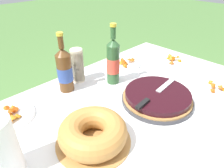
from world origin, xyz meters
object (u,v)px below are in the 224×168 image
Objects in this scene: snack_plate_right at (124,63)px; cup_stack at (78,66)px; cider_bottle_green at (113,61)px; snack_plate_far at (9,115)px; berry_tart at (157,97)px; snack_plate_near at (219,88)px; paper_towel_roll at (0,149)px; snack_plate_left at (172,60)px; cider_bottle_amber at (65,70)px; serving_knife at (155,94)px; bundt_cake at (93,133)px.

cup_stack is at bearing 171.28° from snack_plate_right.
cider_bottle_green reaches higher than snack_plate_far.
berry_tart is 0.72m from snack_plate_far.
snack_plate_near is 1.09m from paper_towel_roll.
snack_plate_left is (0.50, -0.10, -0.12)m from cider_bottle_green.
snack_plate_far is at bearing 147.18° from snack_plate_near.
cider_bottle_amber is 1.59× the size of snack_plate_left.
paper_towel_roll reaches higher than snack_plate_far.
cider_bottle_amber reaches higher than paper_towel_roll.
cider_bottle_amber is at bearing 114.35° from serving_knife.
bundt_cake is 1.35× the size of snack_plate_right.
berry_tart is at bearing -3.36° from bundt_cake.
cider_bottle_amber is at bearing 163.06° from snack_plate_left.
serving_knife is 0.48m from cup_stack.
paper_towel_roll is at bearing 169.67° from berry_tart.
snack_plate_near is at bearing -52.51° from cup_stack.
bundt_cake is (-0.41, 0.02, 0.02)m from berry_tart.
cider_bottle_amber reaches higher than cup_stack.
cup_stack is at bearing 127.49° from snack_plate_near.
bundt_cake is 0.90m from snack_plate_left.
cider_bottle_amber is at bearing 70.13° from bundt_cake.
cup_stack is at bearing 157.72° from snack_plate_left.
snack_plate_left reaches higher than snack_plate_right.
cider_bottle_green is at bearing 14.20° from paper_towel_roll.
snack_plate_right is (0.46, -0.02, -0.11)m from cider_bottle_amber.
paper_towel_roll is (-0.67, 0.13, 0.05)m from serving_knife.
serving_knife is 1.65× the size of paper_towel_roll.
snack_plate_far is at bearing 168.67° from snack_plate_left.
snack_plate_far is at bearing 139.10° from serving_knife.
cup_stack is 0.98× the size of snack_plate_left.
serving_knife is at bearing -119.05° from snack_plate_right.
cider_bottle_green reaches higher than cider_bottle_amber.
snack_plate_right is at bearing 32.18° from bundt_cake.
snack_plate_right is at bearing -0.55° from snack_plate_far.
berry_tart is 0.05m from serving_knife.
bundt_cake reaches higher than snack_plate_far.
snack_plate_left is at bearing -16.94° from cider_bottle_amber.
bundt_cake is at bearing 164.22° from snack_plate_near.
snack_plate_near is (0.49, -0.64, -0.09)m from cup_stack.
snack_plate_left is 0.89× the size of snack_plate_far.
snack_plate_far is (-0.32, -0.01, -0.11)m from cider_bottle_amber.
snack_plate_right is (0.20, 0.40, -0.02)m from berry_tart.
snack_plate_right is at bearing -8.72° from cup_stack.
berry_tart is 0.96× the size of serving_knife.
cup_stack is 0.36m from snack_plate_right.
serving_knife is 1.69× the size of snack_plate_right.
snack_plate_far is at bearing 115.04° from bundt_cake.
cider_bottle_green is at bearing 168.44° from snack_plate_left.
serving_knife reaches higher than snack_plate_left.
snack_plate_near is (0.60, -0.61, -0.11)m from cider_bottle_amber.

